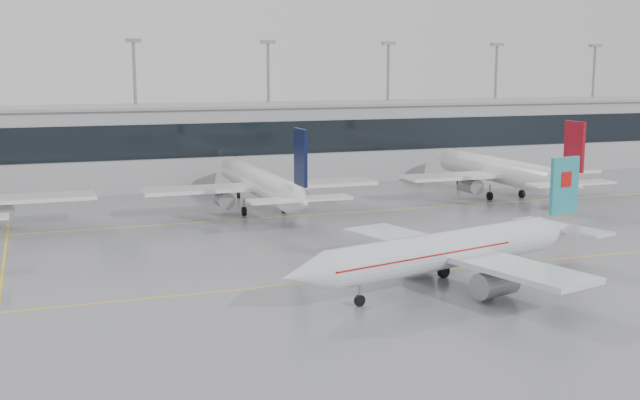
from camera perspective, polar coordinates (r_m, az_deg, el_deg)
name	(u,v)px	position (r m, az deg, el deg)	size (l,w,h in m)	color
ground	(367,278)	(70.38, 3.33, -5.53)	(320.00, 320.00, 0.00)	gray
taxi_line_main	(367,277)	(70.38, 3.33, -5.52)	(120.00, 0.25, 0.01)	yellow
taxi_line_north	(270,218)	(97.99, -3.58, -1.26)	(120.00, 0.25, 0.01)	yellow
taxi_line_cross	(3,266)	(79.62, -21.61, -4.42)	(0.25, 60.00, 0.01)	yellow
terminal	(213,145)	(127.91, -7.64, 3.89)	(180.00, 15.00, 12.00)	#9C9C9F
terminal_glass	(223,140)	(120.44, -6.89, 4.29)	(180.00, 0.20, 5.00)	black
terminal_roof	(212,106)	(127.47, -7.70, 6.67)	(182.00, 16.00, 0.40)	gray
light_masts	(204,97)	(133.29, -8.27, 7.26)	(156.40, 1.00, 22.60)	gray
air_canada_jet	(456,250)	(67.75, 9.62, -3.51)	(32.71, 25.81, 10.03)	silver
parked_jet_c	(261,184)	(100.88, -4.19, 1.17)	(29.64, 36.96, 11.72)	white
parked_jet_d	(502,171)	(115.25, 12.82, 1.99)	(29.64, 36.96, 11.72)	white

